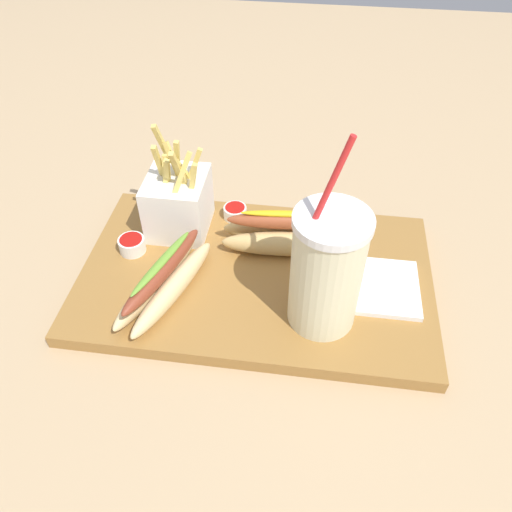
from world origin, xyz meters
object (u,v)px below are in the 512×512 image
(soda_cup, at_px, (326,271))
(fries_basket, at_px, (178,202))
(ketchup_cup_2, at_px, (132,244))
(napkin_stack, at_px, (380,287))
(ketchup_cup_1, at_px, (235,212))
(hot_dog_2, at_px, (164,280))
(hot_dog_1, at_px, (285,233))

(soda_cup, relative_size, fries_basket, 1.64)
(ketchup_cup_2, bearing_deg, napkin_stack, 175.56)
(ketchup_cup_2, xyz_separation_m, napkin_stack, (-0.36, 0.03, -0.01))
(ketchup_cup_2, bearing_deg, soda_cup, 162.80)
(ketchup_cup_1, bearing_deg, ketchup_cup_2, 35.23)
(ketchup_cup_1, xyz_separation_m, napkin_stack, (-0.22, 0.12, -0.01))
(ketchup_cup_1, bearing_deg, napkin_stack, 150.70)
(hot_dog_2, distance_m, ketchup_cup_1, 0.18)
(fries_basket, distance_m, ketchup_cup_1, 0.09)
(ketchup_cup_1, bearing_deg, hot_dog_1, 145.74)
(ketchup_cup_1, bearing_deg, hot_dog_2, 68.66)
(hot_dog_1, height_order, hot_dog_2, hot_dog_1)
(soda_cup, xyz_separation_m, ketchup_cup_2, (0.28, -0.09, -0.07))
(hot_dog_1, xyz_separation_m, hot_dog_2, (0.15, 0.11, -0.00))
(soda_cup, xyz_separation_m, hot_dog_1, (0.06, -0.12, -0.06))
(hot_dog_1, bearing_deg, soda_cup, 114.93)
(hot_dog_1, relative_size, ketchup_cup_1, 5.24)
(fries_basket, height_order, napkin_stack, fries_basket)
(hot_dog_1, height_order, napkin_stack, hot_dog_1)
(hot_dog_1, bearing_deg, napkin_stack, 154.01)
(hot_dog_1, relative_size, hot_dog_2, 0.96)
(hot_dog_1, xyz_separation_m, napkin_stack, (-0.14, 0.07, -0.02))
(ketchup_cup_2, height_order, napkin_stack, ketchup_cup_2)
(ketchup_cup_1, relative_size, napkin_stack, 0.34)
(hot_dog_2, xyz_separation_m, ketchup_cup_2, (0.07, -0.07, -0.01))
(napkin_stack, bearing_deg, hot_dog_2, 9.01)
(fries_basket, relative_size, ketchup_cup_1, 4.48)
(soda_cup, bearing_deg, napkin_stack, -143.34)
(hot_dog_1, height_order, ketchup_cup_2, hot_dog_1)
(soda_cup, xyz_separation_m, napkin_stack, (-0.08, -0.06, -0.08))
(fries_basket, xyz_separation_m, napkin_stack, (-0.30, 0.09, -0.04))
(hot_dog_1, bearing_deg, hot_dog_2, 36.76)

